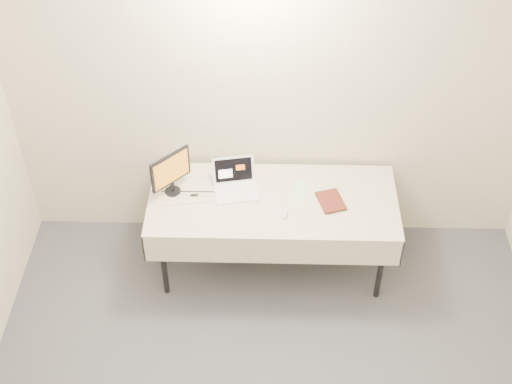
{
  "coord_description": "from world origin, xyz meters",
  "views": [
    {
      "loc": [
        -0.03,
        -1.8,
        4.4
      ],
      "look_at": [
        -0.13,
        1.99,
        0.86
      ],
      "focal_mm": 50.0,
      "sensor_mm": 36.0,
      "label": 1
    }
  ],
  "objects_px": {
    "table": "(273,205)",
    "book": "(321,193)",
    "monitor": "(171,171)",
    "laptop": "(235,183)"
  },
  "relations": [
    {
      "from": "laptop",
      "to": "book",
      "type": "bearing_deg",
      "value": -25.15
    },
    {
      "from": "table",
      "to": "laptop",
      "type": "distance_m",
      "value": 0.33
    },
    {
      "from": "table",
      "to": "monitor",
      "type": "distance_m",
      "value": 0.81
    },
    {
      "from": "table",
      "to": "book",
      "type": "xyz_separation_m",
      "value": [
        0.35,
        -0.04,
        0.18
      ]
    },
    {
      "from": "monitor",
      "to": "book",
      "type": "distance_m",
      "value": 1.11
    },
    {
      "from": "table",
      "to": "monitor",
      "type": "relative_size",
      "value": 5.19
    },
    {
      "from": "table",
      "to": "laptop",
      "type": "height_order",
      "value": "laptop"
    },
    {
      "from": "laptop",
      "to": "book",
      "type": "height_order",
      "value": "book"
    },
    {
      "from": "table",
      "to": "monitor",
      "type": "xyz_separation_m",
      "value": [
        -0.76,
        0.07,
        0.27
      ]
    },
    {
      "from": "table",
      "to": "monitor",
      "type": "bearing_deg",
      "value": 175.03
    }
  ]
}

